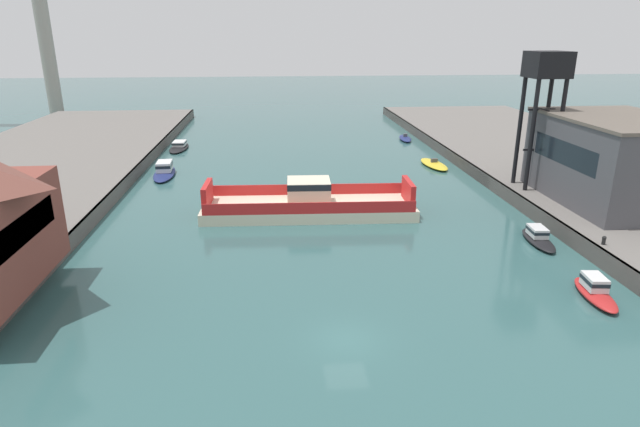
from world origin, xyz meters
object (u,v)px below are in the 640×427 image
moored_boat_mid_left (164,170)px  crane_tower (546,79)px  warehouse_shed (617,160)px  moored_boat_mid_right (595,290)px  moored_boat_far_right (434,164)px  smokestack_distant_a (43,22)px  moored_boat_far_left (538,237)px  chain_ferry (309,204)px  moored_boat_near_left (405,138)px  moored_boat_near_right (179,146)px

moored_boat_mid_left → crane_tower: (41.36, -14.08, 12.06)m
warehouse_shed → crane_tower: size_ratio=1.15×
moored_boat_mid_right → moored_boat_far_right: (0.11, 37.61, -0.25)m
smokestack_distant_a → moored_boat_far_left: bearing=-49.8°
chain_ferry → moored_boat_mid_left: size_ratio=2.47×
moored_boat_near_left → moored_boat_mid_right: bearing=-90.7°
moored_boat_far_right → warehouse_shed: size_ratio=0.46×
moored_boat_mid_right → moored_boat_far_left: 10.06m
moored_boat_mid_left → moored_boat_mid_right: bearing=-45.7°
chain_ferry → smokestack_distant_a: (-50.82, 73.37, 18.23)m
moored_boat_far_right → moored_boat_near_right: bearing=157.9°
moored_boat_near_right → warehouse_shed: warehouse_shed is taller
moored_boat_mid_left → moored_boat_mid_right: size_ratio=1.58×
moored_boat_near_right → crane_tower: size_ratio=0.59×
moored_boat_mid_right → chain_ferry: bearing=133.3°
crane_tower → moored_boat_near_right: bearing=144.3°
moored_boat_near_right → moored_boat_mid_right: 63.48m
moored_boat_far_right → smokestack_distant_a: bearing=141.5°
crane_tower → warehouse_shed: bearing=-48.1°
moored_boat_far_left → chain_ferry: bearing=154.2°
moored_boat_mid_right → smokestack_distant_a: 116.98m
moored_boat_mid_right → crane_tower: crane_tower is taller
chain_ferry → moored_boat_mid_right: 26.46m
warehouse_shed → crane_tower: crane_tower is taller
chain_ferry → smokestack_distant_a: size_ratio=0.58×
moored_boat_mid_left → smokestack_distant_a: size_ratio=0.23×
moored_boat_mid_right → warehouse_shed: (11.25, 16.27, 5.04)m
moored_boat_mid_left → moored_boat_far_right: (35.38, 1.50, -0.33)m
moored_boat_near_left → smokestack_distant_a: 80.92m
moored_boat_far_left → smokestack_distant_a: 109.85m
warehouse_shed → chain_ferry: bearing=174.2°
moored_boat_near_left → moored_boat_near_right: bearing=-174.1°
smokestack_distant_a → moored_boat_mid_left: bearing=-59.2°
chain_ferry → crane_tower: bearing=6.5°
moored_boat_near_right → moored_boat_mid_left: 16.18m
moored_boat_mid_left → moored_boat_far_right: size_ratio=1.15×
moored_boat_near_right → warehouse_shed: (47.27, -36.01, 5.17)m
warehouse_shed → moored_boat_far_right: bearing=117.6°
chain_ferry → moored_boat_near_right: chain_ferry is taller
moored_boat_far_right → crane_tower: size_ratio=0.53×
chain_ferry → smokestack_distant_a: 91.09m
moored_boat_far_left → warehouse_shed: warehouse_shed is taller
moored_boat_far_left → smokestack_distant_a: bearing=130.2°
chain_ferry → crane_tower: 27.01m
warehouse_shed → crane_tower: 10.50m
moored_boat_near_right → moored_boat_far_left: 56.16m
moored_boat_far_right → smokestack_distant_a: 90.32m
chain_ferry → moored_boat_mid_right: size_ratio=3.91×
crane_tower → moored_boat_far_left: bearing=-113.1°
moored_boat_near_right → moored_boat_mid_right: bearing=-55.4°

